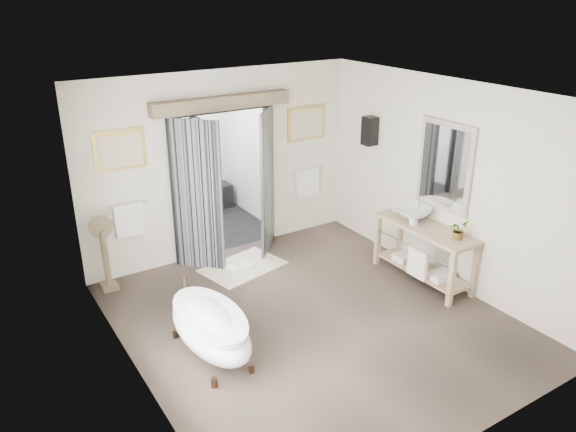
% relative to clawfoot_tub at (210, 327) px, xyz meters
% --- Properties ---
extents(ground_plane, '(5.00, 5.00, 0.00)m').
position_rel_clawfoot_tub_xyz_m(ground_plane, '(1.42, -0.04, -0.37)').
color(ground_plane, brown).
extents(room_shell, '(4.52, 5.02, 2.91)m').
position_rel_clawfoot_tub_xyz_m(room_shell, '(1.38, -0.18, 1.49)').
color(room_shell, beige).
rests_on(room_shell, ground_plane).
extents(shower_room, '(2.22, 2.01, 2.51)m').
position_rel_clawfoot_tub_xyz_m(shower_room, '(1.42, 3.95, 0.53)').
color(shower_room, black).
rests_on(shower_room, ground_plane).
extents(back_wall_dressing, '(3.82, 0.71, 2.52)m').
position_rel_clawfoot_tub_xyz_m(back_wall_dressing, '(1.42, 2.27, 1.19)').
color(back_wall_dressing, black).
rests_on(back_wall_dressing, ground_plane).
extents(clawfoot_tub, '(0.69, 1.55, 0.76)m').
position_rel_clawfoot_tub_xyz_m(clawfoot_tub, '(0.00, 0.00, 0.00)').
color(clawfoot_tub, '#352418').
rests_on(clawfoot_tub, ground_plane).
extents(vanity, '(0.57, 1.60, 0.85)m').
position_rel_clawfoot_tub_xyz_m(vanity, '(3.37, -0.01, 0.13)').
color(vanity, tan).
rests_on(vanity, ground_plane).
extents(pedestal_mirror, '(0.33, 0.22, 1.13)m').
position_rel_clawfoot_tub_xyz_m(pedestal_mirror, '(-0.57, 2.18, 0.12)').
color(pedestal_mirror, brown).
rests_on(pedestal_mirror, ground_plane).
extents(rug, '(1.34, 1.04, 0.01)m').
position_rel_clawfoot_tub_xyz_m(rug, '(1.35, 1.75, -0.36)').
color(rug, beige).
rests_on(rug, ground_plane).
extents(slippers, '(0.43, 0.28, 0.05)m').
position_rel_clawfoot_tub_xyz_m(slippers, '(1.28, 1.73, -0.33)').
color(slippers, white).
rests_on(slippers, rug).
extents(basin, '(0.68, 0.68, 0.19)m').
position_rel_clawfoot_tub_xyz_m(basin, '(3.39, 0.29, 0.58)').
color(basin, white).
rests_on(basin, vanity).
extents(plant, '(0.27, 0.24, 0.27)m').
position_rel_clawfoot_tub_xyz_m(plant, '(3.43, -0.54, 0.61)').
color(plant, gray).
rests_on(plant, vanity).
extents(soap_bottle_a, '(0.09, 0.09, 0.18)m').
position_rel_clawfoot_tub_xyz_m(soap_bottle_a, '(3.27, 0.13, 0.57)').
color(soap_bottle_a, gray).
rests_on(soap_bottle_a, vanity).
extents(soap_bottle_b, '(0.17, 0.17, 0.16)m').
position_rel_clawfoot_tub_xyz_m(soap_bottle_b, '(3.39, 0.63, 0.56)').
color(soap_bottle_b, gray).
rests_on(soap_bottle_b, vanity).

